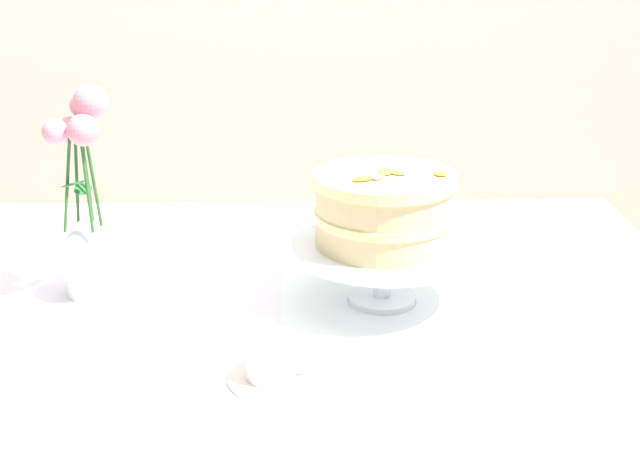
{
  "coord_description": "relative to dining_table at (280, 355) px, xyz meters",
  "views": [
    {
      "loc": [
        0.03,
        -1.32,
        1.33
      ],
      "look_at": [
        0.07,
        -0.01,
        0.86
      ],
      "focal_mm": 49.67,
      "sensor_mm": 36.0,
      "label": 1
    }
  ],
  "objects": [
    {
      "name": "dining_table",
      "position": [
        0.0,
        0.0,
        0.0
      ],
      "size": [
        1.4,
        1.0,
        0.74
      ],
      "color": "white",
      "rests_on": "ground"
    },
    {
      "name": "flower_vase",
      "position": [
        -0.3,
        0.05,
        0.23
      ],
      "size": [
        0.11,
        0.12,
        0.35
      ],
      "color": "silver",
      "rests_on": "dining_table"
    },
    {
      "name": "cake_stand",
      "position": [
        0.16,
        -0.0,
        0.17
      ],
      "size": [
        0.29,
        0.29,
        0.1
      ],
      "color": "silver",
      "rests_on": "linen_napkin"
    },
    {
      "name": "linen_napkin",
      "position": [
        0.16,
        -0.0,
        0.09
      ],
      "size": [
        0.32,
        0.32,
        0.0
      ],
      "primitive_type": "cube",
      "rotation": [
        0.0,
        0.0,
        -0.01
      ],
      "color": "white",
      "rests_on": "dining_table"
    },
    {
      "name": "layer_cake",
      "position": [
        0.16,
        -0.0,
        0.25
      ],
      "size": [
        0.22,
        0.22,
        0.12
      ],
      "color": "beige",
      "rests_on": "cake_stand"
    },
    {
      "name": "teacup",
      "position": [
        -0.01,
        -0.25,
        0.11
      ],
      "size": [
        0.12,
        0.11,
        0.05
      ],
      "color": "silver",
      "rests_on": "dining_table"
    }
  ]
}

